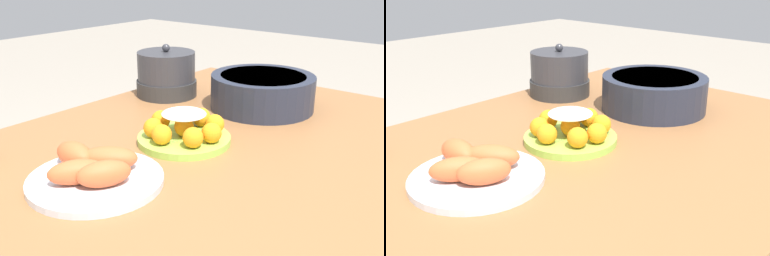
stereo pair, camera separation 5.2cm
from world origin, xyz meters
TOP-DOWN VIEW (x-y plane):
  - dining_table at (0.00, 0.00)m, footprint 1.31×0.91m
  - cake_plate at (0.00, 0.04)m, footprint 0.22×0.22m
  - serving_bowl at (0.33, 0.04)m, footprint 0.29×0.29m
  - sauce_bowl at (0.55, 0.13)m, footprint 0.10×0.10m
  - seafood_platter at (-0.26, 0.05)m, footprint 0.26×0.26m
  - warming_pot at (0.26, 0.33)m, footprint 0.19×0.19m

SIDE VIEW (x-z plane):
  - dining_table at x=0.00m, z-range 0.28..1.03m
  - sauce_bowl at x=0.55m, z-range 0.76..0.79m
  - seafood_platter at x=-0.26m, z-range 0.75..0.81m
  - cake_plate at x=0.00m, z-range 0.75..0.82m
  - serving_bowl at x=0.33m, z-range 0.76..0.86m
  - warming_pot at x=0.26m, z-range 0.74..0.90m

